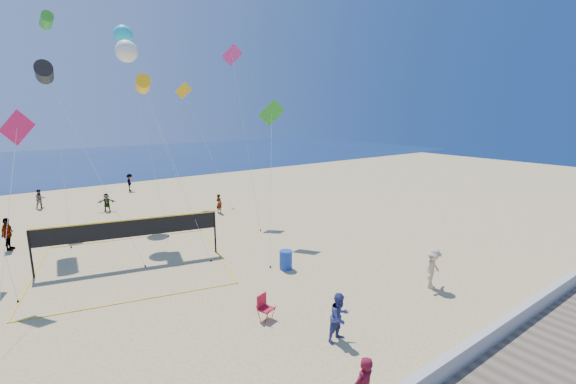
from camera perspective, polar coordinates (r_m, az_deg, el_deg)
ground at (r=13.43m, az=1.77°, el=-24.29°), size 120.00×120.00×0.00m
ocean at (r=71.25m, az=-30.94°, el=3.77°), size 140.00×50.00×0.03m
bystander_a at (r=14.23m, az=7.65°, el=-17.89°), size 0.91×0.73×1.77m
bystander_b at (r=18.96m, az=20.69°, el=-10.56°), size 1.35×0.96×1.88m
far_person_0 at (r=27.68m, az=-36.15°, el=-5.06°), size 0.92×1.22×1.93m
far_person_1 at (r=34.32m, az=-25.27°, el=-1.40°), size 1.44×0.89×1.48m
far_person_2 at (r=30.95m, az=-10.17°, el=-1.71°), size 0.53×0.65×1.54m
far_person_3 at (r=37.94m, az=-32.85°, el=-0.89°), size 0.91×0.78×1.61m
far_person_4 at (r=42.15m, az=-22.38°, el=1.31°), size 0.98×1.28×1.76m
camp_chair at (r=15.55m, az=-3.57°, el=-16.43°), size 0.66×0.77×1.10m
trash_barrel at (r=19.97m, az=-0.33°, el=-10.01°), size 0.84×0.84×0.97m
volleyball_net at (r=21.82m, az=-22.39°, el=-5.72°), size 11.00×10.89×2.44m
kite_1 at (r=27.49m, az=-32.41°, el=14.73°), size 3.35×9.02×10.79m
kite_2 at (r=25.77m, az=-20.68°, el=14.71°), size 1.66×7.61×10.10m
kite_3 at (r=20.01m, az=-35.32°, el=6.52°), size 2.40×6.68×8.02m
kite_4 at (r=24.17m, az=-2.46°, el=10.69°), size 4.13×5.19×8.69m
kite_5 at (r=30.23m, az=-8.03°, el=18.05°), size 2.08×5.81×12.87m
kite_6 at (r=27.68m, az=-22.82°, el=18.65°), size 1.67×3.63×12.32m
kite_7 at (r=32.41m, az=-23.24°, el=20.63°), size 3.16×5.92×14.05m
kite_8 at (r=34.72m, az=-32.17°, el=20.71°), size 1.53×9.91×14.85m
kite_9 at (r=35.21m, az=-14.75°, el=13.21°), size 2.31×5.67×10.43m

